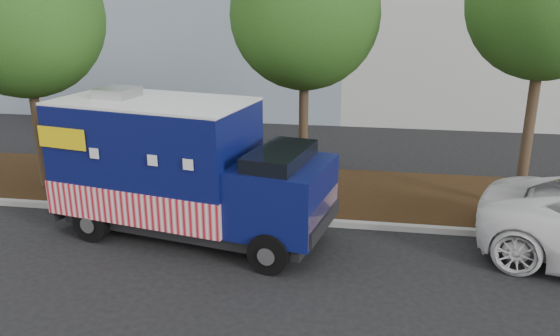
# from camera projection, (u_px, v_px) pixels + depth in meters

# --- Properties ---
(ground) EXTENTS (120.00, 120.00, 0.00)m
(ground) POSITION_uv_depth(u_px,v_px,m) (222.00, 244.00, 12.35)
(ground) COLOR black
(ground) RESTS_ON ground
(curb) EXTENTS (120.00, 0.18, 0.15)m
(curb) POSITION_uv_depth(u_px,v_px,m) (236.00, 217.00, 13.64)
(curb) COLOR #9E9E99
(curb) RESTS_ON ground
(mulch_strip) EXTENTS (120.00, 4.00, 0.15)m
(mulch_strip) POSITION_uv_depth(u_px,v_px,m) (254.00, 189.00, 15.62)
(mulch_strip) COLOR black
(mulch_strip) RESTS_ON ground
(tree_a) EXTENTS (4.19, 4.19, 6.90)m
(tree_a) POSITION_uv_depth(u_px,v_px,m) (23.00, 18.00, 14.28)
(tree_a) COLOR #38281C
(tree_a) RESTS_ON ground
(tree_b) EXTENTS (3.91, 3.91, 6.84)m
(tree_b) POSITION_uv_depth(u_px,v_px,m) (305.00, 15.00, 14.15)
(tree_b) COLOR #38281C
(tree_b) RESTS_ON ground
(tree_c) EXTENTS (3.66, 3.66, 7.08)m
(tree_c) POSITION_uv_depth(u_px,v_px,m) (547.00, 2.00, 12.56)
(tree_c) COLOR #38281C
(tree_c) RESTS_ON ground
(sign_post) EXTENTS (0.06, 0.06, 2.40)m
(sign_post) POSITION_uv_depth(u_px,v_px,m) (180.00, 164.00, 14.07)
(sign_post) COLOR #473828
(sign_post) RESTS_ON ground
(food_truck) EXTENTS (6.71, 3.53, 3.37)m
(food_truck) POSITION_uv_depth(u_px,v_px,m) (179.00, 172.00, 12.44)
(food_truck) COLOR black
(food_truck) RESTS_ON ground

